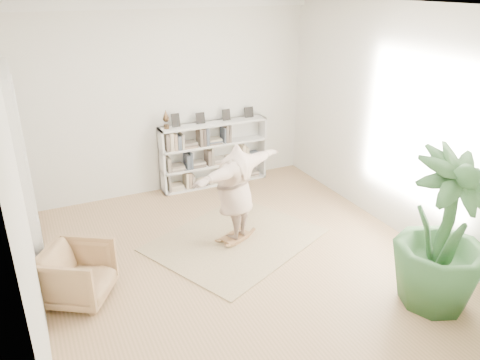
# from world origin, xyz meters

# --- Properties ---
(floor) EXTENTS (6.00, 6.00, 0.00)m
(floor) POSITION_xyz_m (0.00, 0.00, 0.00)
(floor) COLOR #97774E
(floor) RESTS_ON ground
(room_shell) EXTENTS (6.00, 6.00, 6.00)m
(room_shell) POSITION_xyz_m (0.00, 2.94, 3.51)
(room_shell) COLOR silver
(room_shell) RESTS_ON floor
(doors) EXTENTS (0.09, 1.78, 2.92)m
(doors) POSITION_xyz_m (-2.70, 1.30, 1.40)
(doors) COLOR white
(doors) RESTS_ON floor
(bookshelf) EXTENTS (2.20, 0.35, 1.64)m
(bookshelf) POSITION_xyz_m (0.74, 2.82, 0.64)
(bookshelf) COLOR silver
(bookshelf) RESTS_ON floor
(armchair) EXTENTS (1.12, 1.12, 0.75)m
(armchair) POSITION_xyz_m (-2.30, 0.06, 0.38)
(armchair) COLOR tan
(armchair) RESTS_ON floor
(rug) EXTENTS (3.10, 2.86, 0.02)m
(rug) POSITION_xyz_m (0.17, 0.54, 0.01)
(rug) COLOR tan
(rug) RESTS_ON floor
(rocker_board) EXTENTS (0.56, 0.47, 0.10)m
(rocker_board) POSITION_xyz_m (0.17, 0.54, 0.07)
(rocker_board) COLOR brown
(rocker_board) RESTS_ON rug
(person) EXTENTS (1.96, 1.27, 1.56)m
(person) POSITION_xyz_m (0.17, 0.54, 0.90)
(person) COLOR tan
(person) RESTS_ON rocker_board
(houseplant) EXTENTS (1.29, 1.29, 2.06)m
(houseplant) POSITION_xyz_m (1.83, -1.97, 1.03)
(houseplant) COLOR #2B552A
(houseplant) RESTS_ON floor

